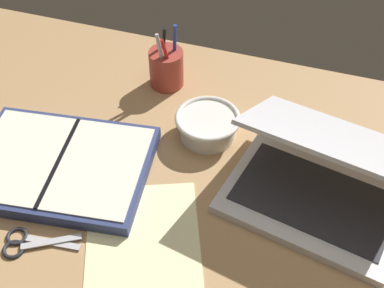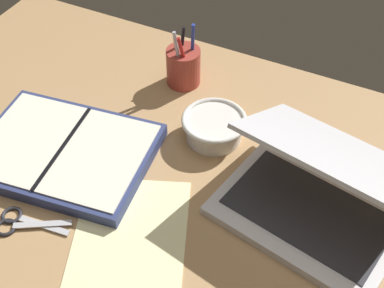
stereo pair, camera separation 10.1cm
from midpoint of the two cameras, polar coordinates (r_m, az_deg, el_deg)
desk_top at (r=101.27cm, az=-5.24°, el=-7.09°), size 140.00×100.00×2.00cm
laptop at (r=99.53cm, az=10.85°, el=-3.89°), size 37.23×33.81×17.20cm
bowl at (r=110.35cm, az=-0.93°, el=1.93°), size 13.60×13.60×5.36cm
pen_cup at (r=122.74cm, az=-5.12°, el=8.03°), size 7.81×7.81×15.65cm
planner at (r=108.95cm, az=-16.50°, el=-2.37°), size 37.60×30.18×3.14cm
scissors at (r=100.97cm, az=-20.22°, el=-10.01°), size 13.74×8.42×0.80cm
paper_sheet_front at (r=95.30cm, az=-8.32°, el=-11.39°), size 29.53×34.68×0.16cm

